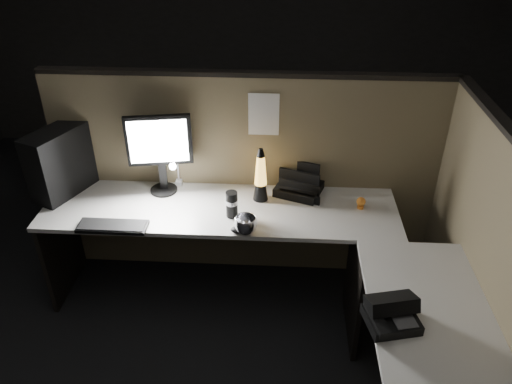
# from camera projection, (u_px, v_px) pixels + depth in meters

# --- Properties ---
(floor) EXTENTS (6.00, 6.00, 0.00)m
(floor) POSITION_uv_depth(u_px,v_px,m) (237.00, 359.00, 3.11)
(floor) COLOR black
(floor) RESTS_ON ground
(room_shell) EXTENTS (6.00, 6.00, 6.00)m
(room_shell) POSITION_uv_depth(u_px,v_px,m) (230.00, 118.00, 2.25)
(room_shell) COLOR silver
(room_shell) RESTS_ON ground
(partition_back) EXTENTS (2.66, 0.06, 1.50)m
(partition_back) POSITION_uv_depth(u_px,v_px,m) (247.00, 180.00, 3.50)
(partition_back) COLOR brown
(partition_back) RESTS_ON ground
(partition_right) EXTENTS (0.06, 1.66, 1.50)m
(partition_right) POSITION_uv_depth(u_px,v_px,m) (477.00, 264.00, 2.73)
(partition_right) COLOR brown
(partition_right) RESTS_ON ground
(desk) EXTENTS (2.60, 1.60, 0.73)m
(desk) POSITION_uv_depth(u_px,v_px,m) (268.00, 262.00, 3.00)
(desk) COLOR beige
(desk) RESTS_ON ground
(pc_tower) EXTENTS (0.35, 0.47, 0.45)m
(pc_tower) POSITION_uv_depth(u_px,v_px,m) (60.00, 162.00, 3.28)
(pc_tower) COLOR black
(pc_tower) RESTS_ON desk
(monitor) EXTENTS (0.43, 0.18, 0.55)m
(monitor) POSITION_uv_depth(u_px,v_px,m) (160.00, 147.00, 3.25)
(monitor) COLOR black
(monitor) RESTS_ON desk
(keyboard) EXTENTS (0.42, 0.14, 0.02)m
(keyboard) POSITION_uv_depth(u_px,v_px,m) (113.00, 226.00, 3.04)
(keyboard) COLOR black
(keyboard) RESTS_ON desk
(mouse) EXTENTS (0.09, 0.07, 0.04)m
(mouse) POSITION_uv_depth(u_px,v_px,m) (238.00, 230.00, 3.00)
(mouse) COLOR black
(mouse) RESTS_ON desk
(clip_lamp) EXTENTS (0.05, 0.18, 0.24)m
(clip_lamp) POSITION_uv_depth(u_px,v_px,m) (176.00, 171.00, 3.36)
(clip_lamp) COLOR silver
(clip_lamp) RESTS_ON desk
(organizer) EXTENTS (0.36, 0.33, 0.22)m
(organizer) POSITION_uv_depth(u_px,v_px,m) (299.00, 185.00, 3.38)
(organizer) COLOR black
(organizer) RESTS_ON desk
(lava_lamp) EXTENTS (0.10, 0.10, 0.37)m
(lava_lamp) POSITION_uv_depth(u_px,v_px,m) (261.00, 179.00, 3.24)
(lava_lamp) COLOR black
(lava_lamp) RESTS_ON desk
(travel_mug) EXTENTS (0.08, 0.08, 0.17)m
(travel_mug) POSITION_uv_depth(u_px,v_px,m) (232.00, 204.00, 3.11)
(travel_mug) COLOR black
(travel_mug) RESTS_ON desk
(steel_mug) EXTENTS (0.16, 0.16, 0.11)m
(steel_mug) POSITION_uv_depth(u_px,v_px,m) (246.00, 225.00, 2.98)
(steel_mug) COLOR silver
(steel_mug) RESTS_ON desk
(figurine) EXTENTS (0.06, 0.06, 0.06)m
(figurine) POSITION_uv_depth(u_px,v_px,m) (361.00, 202.00, 3.20)
(figurine) COLOR orange
(figurine) RESTS_ON desk
(pinned_paper) EXTENTS (0.20, 0.00, 0.28)m
(pinned_paper) POSITION_uv_depth(u_px,v_px,m) (264.00, 115.00, 3.19)
(pinned_paper) COLOR white
(pinned_paper) RESTS_ON partition_back
(desk_phone) EXTENTS (0.28, 0.28, 0.14)m
(desk_phone) POSITION_uv_depth(u_px,v_px,m) (391.00, 313.00, 2.37)
(desk_phone) COLOR black
(desk_phone) RESTS_ON desk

